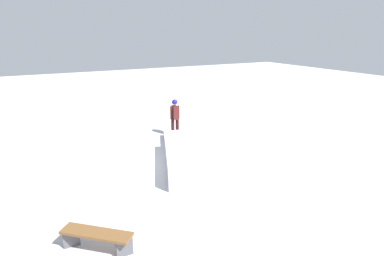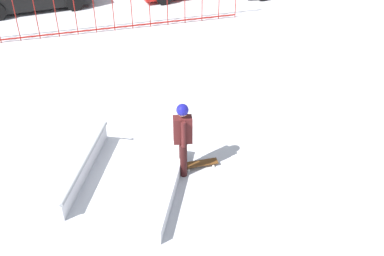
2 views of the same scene
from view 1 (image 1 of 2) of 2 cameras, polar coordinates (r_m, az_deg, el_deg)
name	(u,v)px [view 1 (image 1 of 2)]	position (r m, az deg, el deg)	size (l,w,h in m)	color
ground_plane	(182,162)	(11.82, -1.77, -6.23)	(60.00, 60.00, 0.00)	silver
skate_ramp	(201,154)	(11.79, 1.64, -4.63)	(5.98, 4.39, 0.74)	silver
skater	(175,115)	(14.50, -3.11, 2.38)	(0.40, 0.44, 1.73)	black
skateboard	(170,132)	(15.06, -4.02, -0.77)	(0.81, 0.28, 0.09)	#593314
park_bench	(97,237)	(7.61, -16.79, -18.25)	(1.37, 1.46, 0.48)	brown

